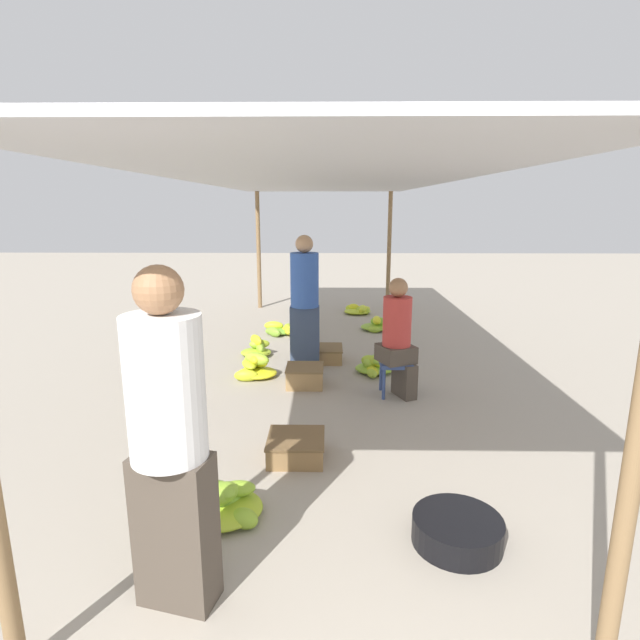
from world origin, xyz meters
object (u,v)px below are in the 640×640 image
Objects in this scene: banana_pile_left_3 at (255,368)px; stool at (395,368)px; banana_pile_right_1 at (375,366)px; banana_pile_left_1 at (257,349)px; banana_pile_left_0 at (218,505)px; shopper_walking_mid at (305,299)px; crate_near at (296,447)px; crate_far at (325,354)px; vendor_seated at (398,336)px; vendor_foreground at (169,438)px; banana_pile_right_0 at (378,326)px; banana_pile_right_2 at (359,310)px; basin_black at (457,531)px; crate_mid at (305,376)px; banana_pile_left_2 at (280,330)px.

stool is at bearing -18.61° from banana_pile_left_3.
banana_pile_left_3 is at bearing -172.90° from banana_pile_right_1.
banana_pile_right_1 is (1.53, -0.66, -0.02)m from banana_pile_left_1.
banana_pile_left_0 is 3.19m from banana_pile_right_1.
banana_pile_left_0 is at bearing -97.57° from shopper_walking_mid.
crate_far reaches higher than crate_near.
vendor_seated is 2.58× the size of banana_pile_left_1.
vendor_foreground is 1.78m from crate_near.
vendor_seated is 2.94m from banana_pile_right_0.
vendor_foreground is 7.22m from banana_pile_right_2.
banana_pile_right_2 is (-0.20, 6.57, -0.01)m from basin_black.
banana_pile_right_0 is (0.03, 5.31, -0.01)m from basin_black.
banana_pile_left_3 is at bearing 156.66° from crate_mid.
banana_pile_right_1 is at bearing 69.62° from vendor_foreground.
banana_pile_left_0 is 1.30× the size of banana_pile_left_3.
banana_pile_right_1 is 0.95m from crate_mid.
banana_pile_left_0 is at bearing -123.70° from vendor_seated.
banana_pile_left_2 is at bearing -168.82° from banana_pile_right_0.
banana_pile_left_3 is 1.06m from crate_far.
banana_pile_left_0 is 4.75m from banana_pile_left_2.
banana_pile_left_1 reaches higher than crate_mid.
banana_pile_left_1 is at bearing 104.10° from crate_near.
banana_pile_left_1 is 1.07m from shopper_walking_mid.
stool is at bearing -88.09° from banana_pile_right_2.
crate_near is 0.99× the size of crate_far.
vendor_foreground is at bearing -163.35° from basin_black.
stool reaches higher than crate_near.
vendor_seated is 2.69m from banana_pile_left_0.
crate_mid is at bearing -102.38° from banana_pile_right_2.
crate_near is at bearing -125.53° from vendor_seated.
crate_near is at bearing 71.15° from vendor_foreground.
banana_pile_left_1 is (-1.74, 3.82, 0.02)m from basin_black.
basin_black is at bearing -88.55° from stool.
crate_mid is (-0.84, -0.44, 0.02)m from banana_pile_right_1.
basin_black is at bearing -8.99° from banana_pile_left_0.
banana_pile_left_2 is at bearing 89.96° from vendor_foreground.
vendor_foreground reaches higher than vendor_seated.
basin_black is 0.97× the size of banana_pile_right_0.
banana_pile_left_0 is 0.38× the size of shopper_walking_mid.
banana_pile_left_1 is 1.67m from banana_pile_right_1.
banana_pile_left_3 is (-0.15, 2.73, 0.03)m from banana_pile_left_0.
banana_pile_right_1 is 0.88× the size of banana_pile_right_2.
banana_pile_left_3 is at bearing -140.90° from shopper_walking_mid.
vendor_seated is 0.77× the size of shopper_walking_mid.
crate_far is at bearing 102.83° from basin_black.
shopper_walking_mid is at bearing -105.71° from banana_pile_right_2.
banana_pile_left_1 is 2.87m from crate_near.
banana_pile_right_1 is at bearing 68.56° from crate_near.
banana_pile_right_1 is (-0.16, 0.73, -0.57)m from vendor_seated.
vendor_seated is 2.78× the size of crate_near.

